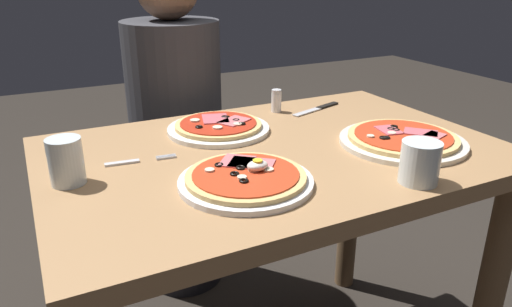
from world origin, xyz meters
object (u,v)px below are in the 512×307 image
object	(u,v)px
knife	(319,108)
pizza_across_left	(403,139)
pizza_foreground	(246,179)
fork	(135,161)
water_glass_far	(67,164)
water_glass_near	(420,165)
pizza_across_right	(219,127)
dining_table	(275,199)
diner_person	(177,142)
salt_shaker	(276,101)

from	to	relation	value
knife	pizza_across_left	bearing A→B (deg)	-87.74
pizza_foreground	fork	distance (m)	0.27
water_glass_far	fork	bearing A→B (deg)	19.12
fork	knife	bearing A→B (deg)	15.47
pizza_foreground	water_glass_near	bearing A→B (deg)	-24.93
pizza_across_right	fork	world-z (taller)	pizza_across_right
dining_table	water_glass_far	bearing A→B (deg)	177.77
pizza_foreground	water_glass_far	world-z (taller)	water_glass_far
pizza_across_left	water_glass_near	xyz separation A→B (m)	(-0.13, -0.18, 0.03)
pizza_foreground	diner_person	xyz separation A→B (m)	(0.09, 0.76, -0.19)
dining_table	pizza_across_left	size ratio (longest dim) A/B	3.52
water_glass_near	pizza_across_left	bearing A→B (deg)	55.19
pizza_foreground	knife	world-z (taller)	pizza_foreground
dining_table	pizza_across_left	bearing A→B (deg)	-20.57
dining_table	fork	bearing A→B (deg)	167.95
dining_table	diner_person	bearing A→B (deg)	95.25
pizza_across_left	water_glass_far	world-z (taller)	water_glass_far
salt_shaker	knife	bearing A→B (deg)	-14.94
pizza_across_right	fork	bearing A→B (deg)	-155.76
water_glass_near	knife	bearing A→B (deg)	77.87
water_glass_near	water_glass_far	distance (m)	0.70
pizza_foreground	pizza_across_left	bearing A→B (deg)	4.64
pizza_across_left	pizza_foreground	bearing A→B (deg)	-175.36
dining_table	knife	size ratio (longest dim) A/B	5.60
water_glass_far	knife	size ratio (longest dim) A/B	0.50
diner_person	pizza_across_right	bearing A→B (deg)	87.87
pizza_foreground	diner_person	world-z (taller)	diner_person
knife	salt_shaker	distance (m)	0.14
diner_person	dining_table	bearing A→B (deg)	95.25
dining_table	pizza_foreground	size ratio (longest dim) A/B	3.96
fork	salt_shaker	size ratio (longest dim) A/B	2.36
dining_table	diner_person	size ratio (longest dim) A/B	0.91
dining_table	water_glass_near	xyz separation A→B (m)	(0.17, -0.29, 0.17)
water_glass_near	dining_table	bearing A→B (deg)	119.67
water_glass_near	diner_person	distance (m)	0.96
water_glass_far	salt_shaker	world-z (taller)	water_glass_far
pizza_across_left	fork	world-z (taller)	pizza_across_left
water_glass_far	salt_shaker	bearing A→B (deg)	22.23
dining_table	knife	xyz separation A→B (m)	(0.28, 0.23, 0.14)
diner_person	fork	bearing A→B (deg)	64.36
pizza_foreground	fork	xyz separation A→B (m)	(-0.17, 0.21, -0.01)
pizza_foreground	pizza_across_left	xyz separation A→B (m)	(0.44, 0.04, -0.00)
pizza_across_right	pizza_across_left	bearing A→B (deg)	-38.32
water_glass_near	diner_person	bearing A→B (deg)	103.80
water_glass_near	salt_shaker	distance (m)	0.56
water_glass_near	salt_shaker	world-z (taller)	water_glass_near
knife	diner_person	distance (m)	0.54
pizza_across_right	dining_table	bearing A→B (deg)	-67.88
fork	pizza_foreground	bearing A→B (deg)	-51.32
dining_table	pizza_foreground	world-z (taller)	pizza_foreground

